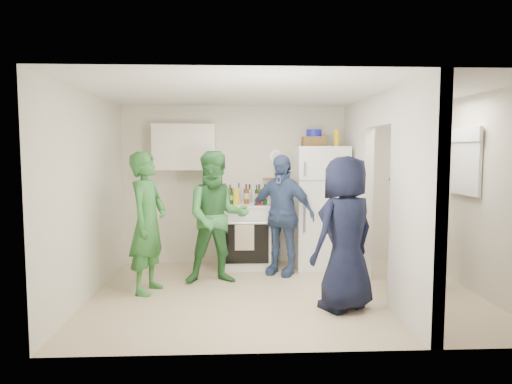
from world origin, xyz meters
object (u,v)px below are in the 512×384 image
(person_nook, at_px, (412,227))
(wicker_basket, at_px, (314,142))
(yellow_cup_stack_top, at_px, (337,138))
(person_green_center, at_px, (217,217))
(blue_bowl, at_px, (314,133))
(person_denim, at_px, (281,215))
(fridge, at_px, (320,207))
(stove, at_px, (244,235))
(person_navy, at_px, (345,233))
(person_green_left, at_px, (148,222))

(person_nook, bearing_deg, wicker_basket, -127.44)
(yellow_cup_stack_top, distance_m, person_green_center, 2.20)
(person_nook, bearing_deg, blue_bowl, -127.44)
(person_denim, bearing_deg, fridge, 62.08)
(wicker_basket, distance_m, person_nook, 2.00)
(stove, xyz_separation_m, blue_bowl, (1.08, 0.02, 1.57))
(person_green_center, bearing_deg, person_nook, -15.66)
(blue_bowl, xyz_separation_m, person_green_center, (-1.46, -0.86, -1.17))
(blue_bowl, bearing_deg, person_navy, -89.34)
(stove, xyz_separation_m, person_green_left, (-1.24, -1.22, 0.40))
(person_denim, bearing_deg, person_nook, 3.39)
(person_green_left, distance_m, person_navy, 2.45)
(person_nook, bearing_deg, person_green_center, -86.56)
(person_green_center, distance_m, person_nook, 2.56)
(fridge, distance_m, person_green_left, 2.69)
(stove, distance_m, wicker_basket, 1.80)
(person_denim, xyz_separation_m, person_navy, (0.57, -1.53, -0.00))
(wicker_basket, bearing_deg, blue_bowl, 0.00)
(person_nook, bearing_deg, person_denim, -104.19)
(wicker_basket, bearing_deg, person_green_left, -151.85)
(person_green_left, relative_size, person_nook, 1.09)
(person_nook, bearing_deg, yellow_cup_stack_top, -133.79)
(wicker_basket, distance_m, person_navy, 2.25)
(person_green_left, bearing_deg, person_navy, -92.15)
(wicker_basket, relative_size, blue_bowl, 1.46)
(fridge, height_order, person_nook, fridge)
(person_denim, relative_size, person_navy, 1.00)
(blue_bowl, bearing_deg, person_nook, -49.92)
(stove, distance_m, person_navy, 2.28)
(person_green_left, bearing_deg, person_denim, -50.54)
(yellow_cup_stack_top, height_order, person_green_center, yellow_cup_stack_top)
(fridge, bearing_deg, yellow_cup_stack_top, -24.44)
(blue_bowl, bearing_deg, person_green_left, -151.85)
(stove, distance_m, person_denim, 0.78)
(blue_bowl, height_order, person_denim, blue_bowl)
(yellow_cup_stack_top, xyz_separation_m, person_green_center, (-1.78, -0.71, -1.09))
(blue_bowl, relative_size, yellow_cup_stack_top, 0.96)
(wicker_basket, relative_size, person_nook, 0.21)
(blue_bowl, relative_size, person_navy, 0.14)
(stove, xyz_separation_m, person_denim, (0.53, -0.44, 0.38))
(person_green_left, distance_m, person_green_center, 0.94)
(stove, relative_size, yellow_cup_stack_top, 3.94)
(stove, relative_size, blue_bowl, 4.11)
(stove, height_order, blue_bowl, blue_bowl)
(fridge, height_order, person_green_left, fridge)
(person_navy, bearing_deg, fridge, -125.64)
(fridge, bearing_deg, stove, 178.54)
(stove, bearing_deg, person_nook, -30.18)
(fridge, distance_m, yellow_cup_stack_top, 1.08)
(person_navy, bearing_deg, person_nook, -178.72)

